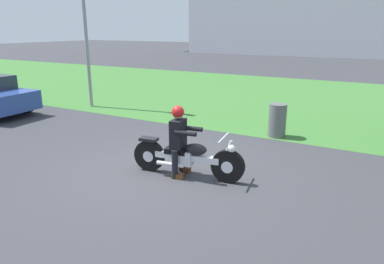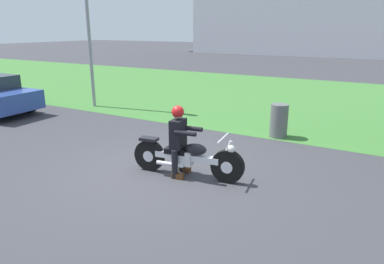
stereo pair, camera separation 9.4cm
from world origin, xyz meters
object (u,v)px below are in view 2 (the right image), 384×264
(rider_lead, at_px, (179,135))
(trash_can, at_px, (279,121))
(streetlight_pole, at_px, (90,14))
(motorcycle_lead, at_px, (187,157))

(rider_lead, relative_size, trash_can, 1.58)
(rider_lead, xyz_separation_m, streetlight_pole, (-6.03, 3.92, 2.45))
(rider_lead, distance_m, streetlight_pole, 7.60)
(rider_lead, height_order, streetlight_pole, streetlight_pole)
(motorcycle_lead, relative_size, trash_can, 2.56)
(motorcycle_lead, bearing_deg, trash_can, 69.30)
(motorcycle_lead, relative_size, rider_lead, 1.62)
(motorcycle_lead, relative_size, streetlight_pole, 0.44)
(streetlight_pole, xyz_separation_m, trash_can, (6.95, -0.42, -2.83))
(trash_can, bearing_deg, streetlight_pole, 176.51)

